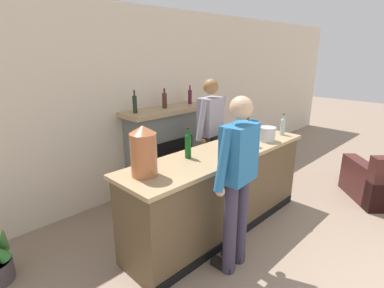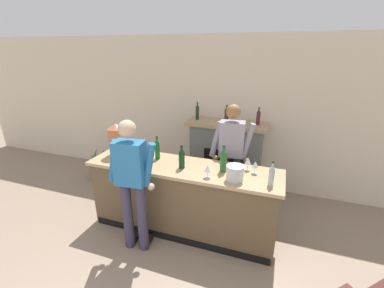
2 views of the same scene
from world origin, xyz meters
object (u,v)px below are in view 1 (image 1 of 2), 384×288
(ice_bucket_steel, at_px, (267,134))
(wine_bottle_riesling_slim, at_px, (188,145))
(wine_glass_front_right, at_px, (251,126))
(wine_glass_back_row, at_px, (256,138))
(wine_bottle_cabernet_heavy, at_px, (283,126))
(person_bartender, at_px, (210,135))
(fireplace_stone, at_px, (166,148))
(copper_dispenser, at_px, (144,151))
(wine_bottle_chardonnay_pale, at_px, (247,129))
(wine_glass_front_left, at_px, (259,126))
(person_customer, at_px, (237,179))
(wine_bottle_port_short, at_px, (226,140))

(ice_bucket_steel, xyz_separation_m, wine_bottle_riesling_slim, (-1.17, 0.27, 0.06))
(wine_glass_front_right, height_order, wine_glass_back_row, wine_glass_front_right)
(wine_bottle_cabernet_heavy, bearing_deg, person_bartender, 128.27)
(fireplace_stone, distance_m, copper_dispenser, 1.97)
(wine_bottle_chardonnay_pale, height_order, wine_glass_front_left, wine_bottle_chardonnay_pale)
(wine_bottle_riesling_slim, bearing_deg, person_customer, -91.10)
(wine_bottle_port_short, bearing_deg, ice_bucket_steel, -8.08)
(person_bartender, xyz_separation_m, wine_glass_back_row, (-0.12, -0.84, 0.15))
(wine_glass_front_left, relative_size, wine_glass_back_row, 1.01)
(wine_glass_front_right, bearing_deg, person_bartender, 123.00)
(wine_bottle_riesling_slim, bearing_deg, wine_bottle_chardonnay_pale, -5.04)
(wine_glass_back_row, bearing_deg, wine_glass_front_left, 29.92)
(copper_dispenser, height_order, ice_bucket_steel, copper_dispenser)
(fireplace_stone, relative_size, wine_glass_front_right, 9.07)
(ice_bucket_steel, height_order, wine_glass_front_right, ice_bucket_steel)
(copper_dispenser, xyz_separation_m, wine_glass_front_left, (2.00, 0.04, -0.12))
(wine_glass_front_right, bearing_deg, wine_bottle_port_short, -165.46)
(wine_bottle_riesling_slim, bearing_deg, ice_bucket_steel, -13.02)
(fireplace_stone, distance_m, wine_bottle_port_short, 1.53)
(wine_bottle_port_short, bearing_deg, wine_glass_back_row, -20.85)
(person_bartender, distance_m, copper_dispenser, 1.71)
(person_bartender, xyz_separation_m, wine_bottle_port_short, (-0.52, -0.69, 0.17))
(person_bartender, xyz_separation_m, ice_bucket_steel, (0.20, -0.80, 0.12))
(ice_bucket_steel, relative_size, wine_bottle_riesling_slim, 0.65)
(fireplace_stone, xyz_separation_m, wine_bottle_riesling_slim, (-0.74, -1.25, 0.50))
(wine_bottle_port_short, bearing_deg, copper_dispenser, 173.98)
(wine_bottle_port_short, bearing_deg, wine_glass_front_right, 14.54)
(fireplace_stone, relative_size, ice_bucket_steel, 7.43)
(fireplace_stone, bearing_deg, wine_bottle_port_short, -101.96)
(person_customer, xyz_separation_m, person_bartender, (0.98, 1.20, 0.01))
(person_customer, relative_size, wine_bottle_riesling_slim, 5.19)
(wine_bottle_chardonnay_pale, relative_size, wine_glass_front_left, 2.10)
(copper_dispenser, relative_size, ice_bucket_steel, 2.19)
(person_bartender, relative_size, wine_bottle_chardonnay_pale, 5.03)
(person_bartender, bearing_deg, wine_glass_back_row, -98.33)
(person_bartender, distance_m, wine_glass_front_right, 0.59)
(wine_bottle_port_short, distance_m, wine_glass_front_right, 0.86)
(wine_bottle_port_short, distance_m, wine_bottle_chardonnay_pale, 0.55)
(wine_bottle_riesling_slim, bearing_deg, person_bartender, 28.63)
(person_customer, xyz_separation_m, wine_glass_front_left, (1.39, 0.66, 0.16))
(copper_dispenser, xyz_separation_m, wine_bottle_port_short, (1.06, -0.11, -0.10))
(wine_glass_back_row, bearing_deg, fireplace_stone, 93.69)
(wine_bottle_port_short, height_order, wine_glass_back_row, wine_bottle_port_short)
(fireplace_stone, xyz_separation_m, wine_glass_front_left, (0.63, -1.26, 0.47))
(copper_dispenser, bearing_deg, fireplace_stone, 43.68)
(person_customer, bearing_deg, person_bartender, 50.86)
(wine_bottle_riesling_slim, bearing_deg, wine_bottle_cabernet_heavy, -9.31)
(wine_bottle_riesling_slim, xyz_separation_m, wine_bottle_chardonnay_pale, (0.98, -0.09, 0.01))
(person_customer, distance_m, wine_bottle_riesling_slim, 0.70)
(copper_dispenser, height_order, wine_glass_front_left, copper_dispenser)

